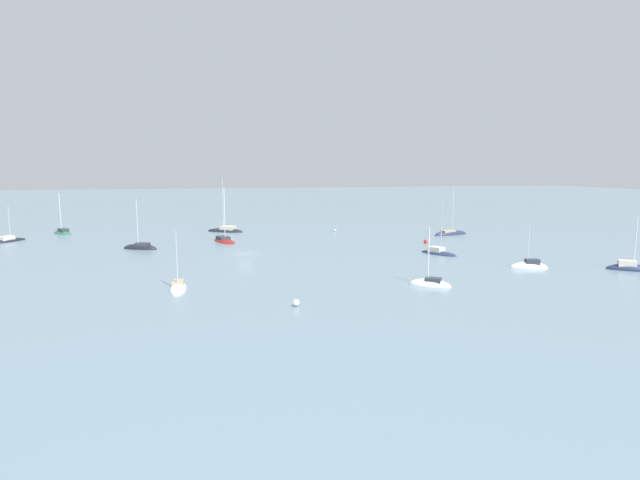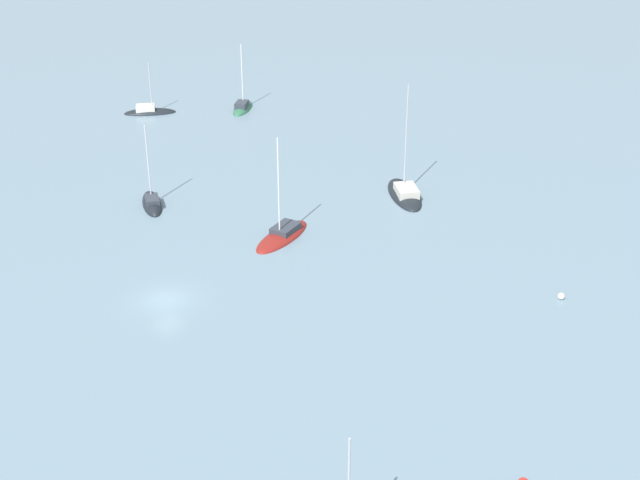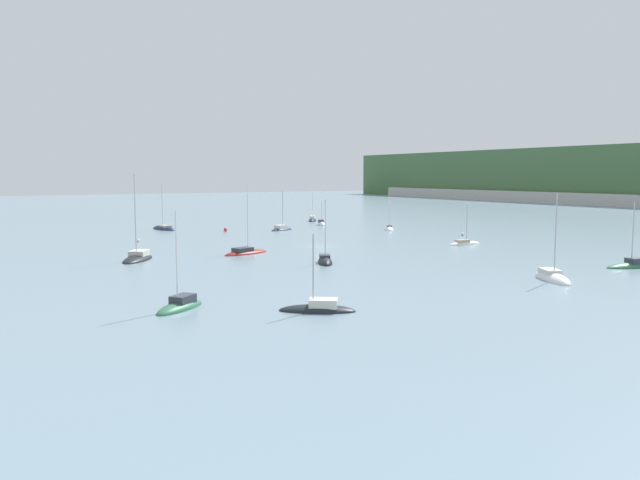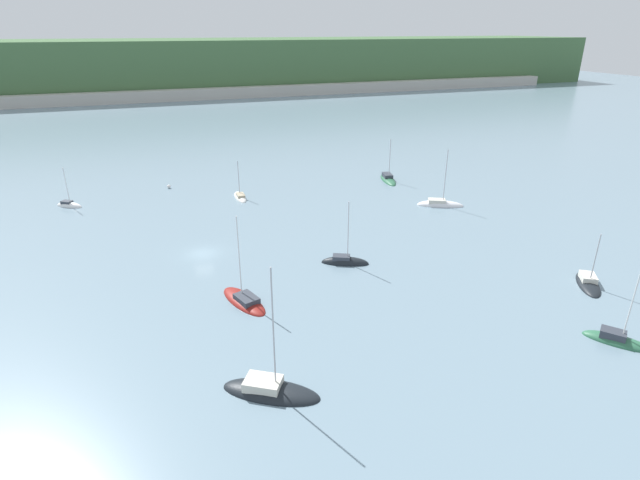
{
  "view_description": "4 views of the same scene",
  "coord_description": "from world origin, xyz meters",
  "px_view_note": "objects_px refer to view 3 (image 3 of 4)",
  "views": [
    {
      "loc": [
        7.38,
        81.99,
        13.82
      ],
      "look_at": [
        -10.6,
        8.66,
        3.16
      ],
      "focal_mm": 28.0,
      "sensor_mm": 36.0,
      "label": 1
    },
    {
      "loc": [
        -57.69,
        33.73,
        39.01
      ],
      "look_at": [
        -5.46,
        -12.8,
        3.52
      ],
      "focal_mm": 50.0,
      "sensor_mm": 36.0,
      "label": 2
    },
    {
      "loc": [
        90.72,
        -52.39,
        12.15
      ],
      "look_at": [
        1.9,
        -1.49,
        1.33
      ],
      "focal_mm": 35.0,
      "sensor_mm": 36.0,
      "label": 3
    },
    {
      "loc": [
        -6.22,
        -65.14,
        29.21
      ],
      "look_at": [
        14.35,
        -8.52,
        3.41
      ],
      "focal_mm": 28.0,
      "sensor_mm": 36.0,
      "label": 4
    }
  ],
  "objects_px": {
    "sailboat_8": "(138,259)",
    "sailboat_9": "(246,253)",
    "sailboat_1": "(312,221)",
    "sailboat_3": "(465,244)",
    "sailboat_11": "(164,229)",
    "mooring_buoy_0": "(138,240)",
    "sailboat_7": "(389,230)",
    "sailboat_6": "(321,225)",
    "mooring_buoy_2": "(463,234)",
    "sailboat_4": "(552,279)",
    "sailboat_5": "(282,229)",
    "mooring_buoy_1": "(225,230)",
    "sailboat_0": "(318,310)",
    "sailboat_10": "(180,307)",
    "sailboat_12": "(634,266)",
    "sailboat_2": "(325,262)"
  },
  "relations": [
    {
      "from": "sailboat_4",
      "to": "mooring_buoy_2",
      "type": "height_order",
      "value": "sailboat_4"
    },
    {
      "from": "mooring_buoy_0",
      "to": "sailboat_7",
      "type": "bearing_deg",
      "value": 86.84
    },
    {
      "from": "mooring_buoy_1",
      "to": "mooring_buoy_2",
      "type": "xyz_separation_m",
      "value": [
        32.34,
        37.47,
        -0.02
      ]
    },
    {
      "from": "sailboat_0",
      "to": "sailboat_8",
      "type": "relative_size",
      "value": 0.58
    },
    {
      "from": "mooring_buoy_0",
      "to": "sailboat_2",
      "type": "bearing_deg",
      "value": 21.53
    },
    {
      "from": "mooring_buoy_2",
      "to": "sailboat_6",
      "type": "bearing_deg",
      "value": -161.92
    },
    {
      "from": "sailboat_5",
      "to": "mooring_buoy_1",
      "type": "distance_m",
      "value": 12.2
    },
    {
      "from": "sailboat_4",
      "to": "sailboat_12",
      "type": "bearing_deg",
      "value": 121.21
    },
    {
      "from": "sailboat_6",
      "to": "mooring_buoy_1",
      "type": "bearing_deg",
      "value": -63.45
    },
    {
      "from": "sailboat_7",
      "to": "mooring_buoy_1",
      "type": "distance_m",
      "value": 35.58
    },
    {
      "from": "sailboat_9",
      "to": "mooring_buoy_2",
      "type": "bearing_deg",
      "value": -12.94
    },
    {
      "from": "sailboat_4",
      "to": "sailboat_8",
      "type": "relative_size",
      "value": 0.85
    },
    {
      "from": "sailboat_10",
      "to": "mooring_buoy_0",
      "type": "distance_m",
      "value": 59.53
    },
    {
      "from": "mooring_buoy_0",
      "to": "sailboat_6",
      "type": "bearing_deg",
      "value": 108.29
    },
    {
      "from": "sailboat_11",
      "to": "sailboat_6",
      "type": "bearing_deg",
      "value": -114.43
    },
    {
      "from": "sailboat_8",
      "to": "sailboat_11",
      "type": "bearing_deg",
      "value": -167.38
    },
    {
      "from": "sailboat_3",
      "to": "sailboat_4",
      "type": "distance_m",
      "value": 36.41
    },
    {
      "from": "sailboat_3",
      "to": "mooring_buoy_2",
      "type": "xyz_separation_m",
      "value": [
        -11.97,
        10.58,
        0.27
      ]
    },
    {
      "from": "mooring_buoy_2",
      "to": "sailboat_7",
      "type": "bearing_deg",
      "value": -163.48
    },
    {
      "from": "sailboat_3",
      "to": "sailboat_4",
      "type": "bearing_deg",
      "value": -116.53
    },
    {
      "from": "sailboat_6",
      "to": "sailboat_11",
      "type": "relative_size",
      "value": 0.61
    },
    {
      "from": "sailboat_5",
      "to": "sailboat_8",
      "type": "xyz_separation_m",
      "value": [
        32.53,
        -38.89,
        -0.01
      ]
    },
    {
      "from": "sailboat_4",
      "to": "sailboat_3",
      "type": "bearing_deg",
      "value": 179.7
    },
    {
      "from": "sailboat_4",
      "to": "sailboat_9",
      "type": "relative_size",
      "value": 1.0
    },
    {
      "from": "sailboat_1",
      "to": "sailboat_6",
      "type": "bearing_deg",
      "value": -165.25
    },
    {
      "from": "sailboat_7",
      "to": "sailboat_9",
      "type": "relative_size",
      "value": 0.72
    },
    {
      "from": "sailboat_8",
      "to": "sailboat_9",
      "type": "relative_size",
      "value": 1.18
    },
    {
      "from": "sailboat_5",
      "to": "sailboat_8",
      "type": "bearing_deg",
      "value": -167.6
    },
    {
      "from": "sailboat_4",
      "to": "mooring_buoy_1",
      "type": "xyz_separation_m",
      "value": [
        -76.72,
        -10.31,
        0.29
      ]
    },
    {
      "from": "sailboat_1",
      "to": "sailboat_10",
      "type": "xyz_separation_m",
      "value": [
        86.82,
        -62.12,
        0.01
      ]
    },
    {
      "from": "sailboat_1",
      "to": "mooring_buoy_0",
      "type": "bearing_deg",
      "value": 153.51
    },
    {
      "from": "sailboat_1",
      "to": "sailboat_3",
      "type": "height_order",
      "value": "sailboat_1"
    },
    {
      "from": "sailboat_4",
      "to": "sailboat_8",
      "type": "distance_m",
      "value": 55.44
    },
    {
      "from": "sailboat_0",
      "to": "sailboat_9",
      "type": "distance_m",
      "value": 41.95
    },
    {
      "from": "sailboat_6",
      "to": "sailboat_8",
      "type": "relative_size",
      "value": 0.52
    },
    {
      "from": "sailboat_10",
      "to": "sailboat_3",
      "type": "bearing_deg",
      "value": 166.05
    },
    {
      "from": "sailboat_1",
      "to": "mooring_buoy_2",
      "type": "distance_m",
      "value": 49.1
    },
    {
      "from": "sailboat_4",
      "to": "sailboat_8",
      "type": "bearing_deg",
      "value": -110.68
    },
    {
      "from": "sailboat_7",
      "to": "sailboat_8",
      "type": "relative_size",
      "value": 0.61
    },
    {
      "from": "sailboat_2",
      "to": "sailboat_3",
      "type": "relative_size",
      "value": 1.3
    },
    {
      "from": "sailboat_4",
      "to": "mooring_buoy_2",
      "type": "xyz_separation_m",
      "value": [
        -44.39,
        27.16,
        0.27
      ]
    },
    {
      "from": "sailboat_3",
      "to": "sailboat_12",
      "type": "distance_m",
      "value": 31.08
    },
    {
      "from": "sailboat_3",
      "to": "sailboat_7",
      "type": "relative_size",
      "value": 0.94
    },
    {
      "from": "sailboat_1",
      "to": "sailboat_2",
      "type": "height_order",
      "value": "sailboat_2"
    },
    {
      "from": "sailboat_6",
      "to": "sailboat_9",
      "type": "xyz_separation_m",
      "value": [
        40.6,
        -36.81,
        0.01
      ]
    },
    {
      "from": "sailboat_6",
      "to": "sailboat_4",
      "type": "bearing_deg",
      "value": 7.73
    },
    {
      "from": "sailboat_5",
      "to": "mooring_buoy_1",
      "type": "bearing_deg",
      "value": 136.6
    },
    {
      "from": "sailboat_12",
      "to": "sailboat_8",
      "type": "bearing_deg",
      "value": -23.1
    },
    {
      "from": "sailboat_3",
      "to": "sailboat_5",
      "type": "bearing_deg",
      "value": 110.87
    },
    {
      "from": "sailboat_3",
      "to": "sailboat_9",
      "type": "relative_size",
      "value": 0.68
    }
  ]
}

